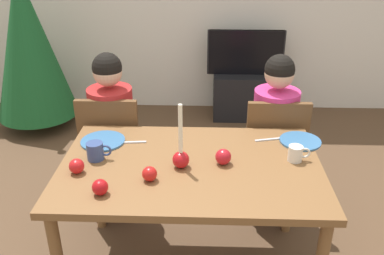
% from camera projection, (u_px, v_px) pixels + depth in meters
% --- Properties ---
extents(dining_table, '(1.40, 0.90, 0.75)m').
position_uv_depth(dining_table, '(191.00, 177.00, 2.28)').
color(dining_table, brown).
rests_on(dining_table, ground).
extents(chair_left, '(0.40, 0.40, 0.90)m').
position_uv_depth(chair_left, '(113.00, 147.00, 2.91)').
color(chair_left, brown).
rests_on(chair_left, ground).
extents(chair_right, '(0.40, 0.40, 0.90)m').
position_uv_depth(chair_right, '(273.00, 149.00, 2.88)').
color(chair_right, brown).
rests_on(chair_right, ground).
extents(person_left_child, '(0.30, 0.30, 1.17)m').
position_uv_depth(person_left_child, '(113.00, 137.00, 2.92)').
color(person_left_child, '#33384C').
rests_on(person_left_child, ground).
extents(person_right_child, '(0.30, 0.30, 1.17)m').
position_uv_depth(person_right_child, '(273.00, 140.00, 2.88)').
color(person_right_child, '#33384C').
rests_on(person_right_child, ground).
extents(tv_stand, '(0.64, 0.40, 0.48)m').
position_uv_depth(tv_stand, '(243.00, 95.00, 4.52)').
color(tv_stand, black).
rests_on(tv_stand, ground).
extents(tv, '(0.79, 0.05, 0.46)m').
position_uv_depth(tv, '(246.00, 52.00, 4.31)').
color(tv, black).
rests_on(tv, tv_stand).
extents(christmas_tree, '(0.79, 0.79, 1.66)m').
position_uv_depth(christmas_tree, '(28.00, 45.00, 4.02)').
color(christmas_tree, brown).
rests_on(christmas_tree, ground).
extents(candle_centerpiece, '(0.09, 0.09, 0.36)m').
position_uv_depth(candle_centerpiece, '(181.00, 155.00, 2.19)').
color(candle_centerpiece, red).
rests_on(candle_centerpiece, dining_table).
extents(plate_left, '(0.26, 0.26, 0.01)m').
position_uv_depth(plate_left, '(103.00, 141.00, 2.47)').
color(plate_left, teal).
rests_on(plate_left, dining_table).
extents(plate_right, '(0.24, 0.24, 0.01)m').
position_uv_depth(plate_right, '(300.00, 141.00, 2.47)').
color(plate_right, teal).
rests_on(plate_right, dining_table).
extents(mug_left, '(0.14, 0.09, 0.10)m').
position_uv_depth(mug_left, '(96.00, 151.00, 2.27)').
color(mug_left, '#33477F').
rests_on(mug_left, dining_table).
extents(mug_right, '(0.12, 0.08, 0.09)m').
position_uv_depth(mug_right, '(296.00, 153.00, 2.26)').
color(mug_right, silver).
rests_on(mug_right, dining_table).
extents(fork_left, '(0.18, 0.03, 0.01)m').
position_uv_depth(fork_left, '(131.00, 142.00, 2.46)').
color(fork_left, silver).
rests_on(fork_left, dining_table).
extents(fork_right, '(0.18, 0.06, 0.01)m').
position_uv_depth(fork_right, '(270.00, 139.00, 2.49)').
color(fork_right, silver).
rests_on(fork_right, dining_table).
extents(apple_near_candle, '(0.08, 0.08, 0.08)m').
position_uv_depth(apple_near_candle, '(150.00, 174.00, 2.09)').
color(apple_near_candle, red).
rests_on(apple_near_candle, dining_table).
extents(apple_by_left_plate, '(0.09, 0.09, 0.09)m').
position_uv_depth(apple_by_left_plate, '(223.00, 157.00, 2.23)').
color(apple_by_left_plate, '#B41721').
rests_on(apple_by_left_plate, dining_table).
extents(apple_by_right_mug, '(0.08, 0.08, 0.08)m').
position_uv_depth(apple_by_right_mug, '(77.00, 166.00, 2.15)').
color(apple_by_right_mug, red).
rests_on(apple_by_right_mug, dining_table).
extents(apple_far_edge, '(0.08, 0.08, 0.08)m').
position_uv_depth(apple_far_edge, '(100.00, 187.00, 1.98)').
color(apple_far_edge, '#B31014').
rests_on(apple_far_edge, dining_table).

